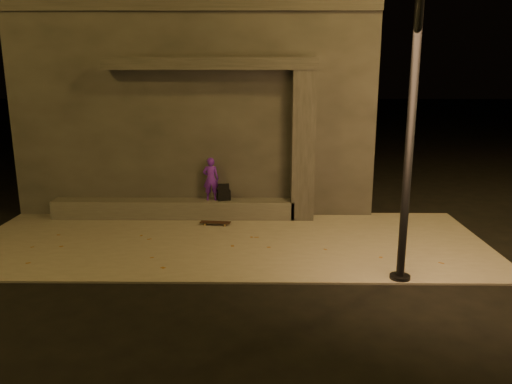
{
  "coord_description": "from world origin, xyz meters",
  "views": [
    {
      "loc": [
        0.72,
        -8.25,
        3.61
      ],
      "look_at": [
        0.58,
        2.0,
        1.12
      ],
      "focal_mm": 35.0,
      "sensor_mm": 36.0,
      "label": 1
    }
  ],
  "objects_px": {
    "backpack": "(224,194)",
    "street_lamp_0": "(418,23)",
    "column": "(303,146)",
    "skateboarder": "(211,179)",
    "skateboard": "(215,222)"
  },
  "relations": [
    {
      "from": "skateboard",
      "to": "skateboarder",
      "type": "bearing_deg",
      "value": 110.4
    },
    {
      "from": "column",
      "to": "skateboarder",
      "type": "height_order",
      "value": "column"
    },
    {
      "from": "skateboard",
      "to": "street_lamp_0",
      "type": "bearing_deg",
      "value": -33.97
    },
    {
      "from": "column",
      "to": "backpack",
      "type": "xyz_separation_m",
      "value": [
        -1.94,
        -0.0,
        -1.2
      ]
    },
    {
      "from": "street_lamp_0",
      "to": "skateboarder",
      "type": "bearing_deg",
      "value": 134.7
    },
    {
      "from": "skateboarder",
      "to": "street_lamp_0",
      "type": "bearing_deg",
      "value": 134.15
    },
    {
      "from": "skateboarder",
      "to": "skateboard",
      "type": "xyz_separation_m",
      "value": [
        0.15,
        -0.65,
        -0.92
      ]
    },
    {
      "from": "column",
      "to": "skateboard",
      "type": "height_order",
      "value": "column"
    },
    {
      "from": "column",
      "to": "street_lamp_0",
      "type": "relative_size",
      "value": 0.47
    },
    {
      "from": "column",
      "to": "backpack",
      "type": "bearing_deg",
      "value": -180.0
    },
    {
      "from": "skateboard",
      "to": "street_lamp_0",
      "type": "height_order",
      "value": "street_lamp_0"
    },
    {
      "from": "backpack",
      "to": "street_lamp_0",
      "type": "relative_size",
      "value": 0.06
    },
    {
      "from": "column",
      "to": "street_lamp_0",
      "type": "xyz_separation_m",
      "value": [
        1.46,
        -3.75,
        2.5
      ]
    },
    {
      "from": "column",
      "to": "skateboarder",
      "type": "bearing_deg",
      "value": 180.0
    },
    {
      "from": "column",
      "to": "skateboarder",
      "type": "distance_m",
      "value": 2.39
    }
  ]
}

